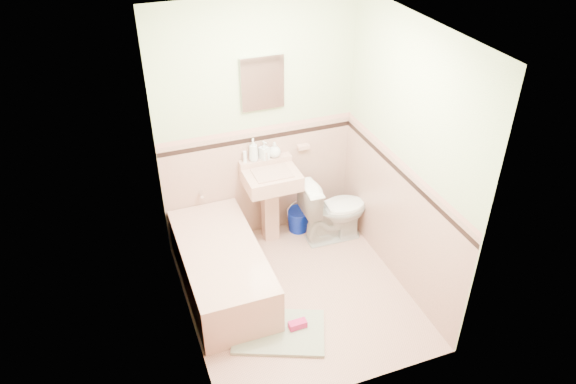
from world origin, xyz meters
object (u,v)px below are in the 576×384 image
object	(u,v)px
soap_bottle_mid	(264,150)
soap_bottle_right	(275,150)
shoe	(298,324)
toilet	(334,210)
soap_bottle_left	(253,150)
bucket	(298,220)
bathtub	(222,270)
medicine_cabinet	(262,83)
sink	(272,207)

from	to	relation	value
soap_bottle_mid	soap_bottle_right	xyz separation A→B (m)	(0.11, 0.00, -0.01)
soap_bottle_right	shoe	xyz separation A→B (m)	(-0.31, -1.45, -0.92)
soap_bottle_right	soap_bottle_mid	bearing A→B (deg)	180.00
soap_bottle_right	toilet	xyz separation A→B (m)	(0.52, -0.36, -0.63)
soap_bottle_left	soap_bottle_right	world-z (taller)	soap_bottle_left
bucket	toilet	bearing A→B (deg)	-39.93
toilet	bathtub	bearing A→B (deg)	106.53
medicine_cabinet	shoe	bearing A→B (deg)	-98.01
medicine_cabinet	bucket	bearing A→B (deg)	-22.47
medicine_cabinet	soap_bottle_mid	world-z (taller)	medicine_cabinet
soap_bottle_left	bathtub	bearing A→B (deg)	-128.27
bathtub	soap_bottle_right	world-z (taller)	soap_bottle_right
soap_bottle_mid	soap_bottle_right	bearing A→B (deg)	0.00
soap_bottle_mid	soap_bottle_left	bearing A→B (deg)	180.00
bathtub	toilet	world-z (taller)	toilet
sink	medicine_cabinet	size ratio (longest dim) A/B	1.65
medicine_cabinet	shoe	size ratio (longest dim) A/B	3.24
soap_bottle_left	sink	bearing A→B (deg)	-56.33
bucket	medicine_cabinet	bearing A→B (deg)	157.53
shoe	soap_bottle_right	bearing A→B (deg)	76.68
sink	soap_bottle_right	bearing A→B (deg)	60.76
soap_bottle_mid	toilet	size ratio (longest dim) A/B	0.27
toilet	shoe	bearing A→B (deg)	144.13
soap_bottle_left	soap_bottle_mid	size ratio (longest dim) A/B	1.26
soap_bottle_left	toilet	xyz separation A→B (m)	(0.74, -0.36, -0.67)
soap_bottle_mid	bucket	xyz separation A→B (m)	(0.33, -0.10, -0.88)
shoe	soap_bottle_left	bearing A→B (deg)	85.20
bathtub	soap_bottle_mid	bearing A→B (deg)	46.56
soap_bottle_right	toilet	distance (m)	0.89
medicine_cabinet	shoe	xyz separation A→B (m)	(-0.21, -1.48, -1.64)
soap_bottle_left	bucket	bearing A→B (deg)	-13.20
bathtub	shoe	xyz separation A→B (m)	(0.47, -0.74, -0.16)
sink	soap_bottle_mid	xyz separation A→B (m)	(-0.01, 0.18, 0.58)
medicine_cabinet	toilet	bearing A→B (deg)	-31.68
bucket	shoe	bearing A→B (deg)	-111.56
soap_bottle_mid	bucket	world-z (taller)	soap_bottle_mid
sink	soap_bottle_mid	world-z (taller)	soap_bottle_mid
toilet	sink	bearing A→B (deg)	75.64
sink	medicine_cabinet	xyz separation A→B (m)	(0.00, 0.21, 1.28)
bathtub	soap_bottle_left	xyz separation A→B (m)	(0.56, 0.71, 0.80)
medicine_cabinet	toilet	distance (m)	1.53
bathtub	medicine_cabinet	bearing A→B (deg)	47.42
sink	toilet	distance (m)	0.65
soap_bottle_left	soap_bottle_right	xyz separation A→B (m)	(0.22, 0.00, -0.04)
medicine_cabinet	soap_bottle_right	distance (m)	0.72
bathtub	bucket	bearing A→B (deg)	31.10
bathtub	sink	size ratio (longest dim) A/B	1.77
bathtub	soap_bottle_right	distance (m)	1.30
sink	shoe	distance (m)	1.34
medicine_cabinet	soap_bottle_mid	distance (m)	0.70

